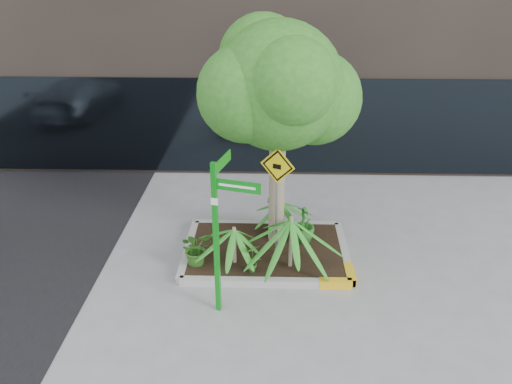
{
  "coord_description": "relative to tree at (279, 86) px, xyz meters",
  "views": [
    {
      "loc": [
        0.24,
        -8.44,
        5.55
      ],
      "look_at": [
        -0.0,
        0.2,
        1.46
      ],
      "focal_mm": 35.0,
      "sensor_mm": 36.0,
      "label": 1
    }
  ],
  "objects": [
    {
      "name": "tree",
      "position": [
        0.0,
        0.0,
        0.0
      ],
      "size": [
        3.1,
        2.75,
        4.65
      ],
      "color": "gray",
      "rests_on": "ground"
    },
    {
      "name": "cattle_sign",
      "position": [
        -0.0,
        -0.61,
        -1.72
      ],
      "size": [
        0.64,
        0.31,
        2.26
      ],
      "rotation": [
        0.0,
        0.0,
        -0.44
      ],
      "color": "slate",
      "rests_on": "ground"
    },
    {
      "name": "shrub_a",
      "position": [
        -1.54,
        -0.99,
        -2.9
      ],
      "size": [
        0.86,
        0.86,
        0.68
      ],
      "primitive_type": "imported",
      "rotation": [
        0.0,
        0.0,
        0.69
      ],
      "color": "#2A5D1A",
      "rests_on": "planter"
    },
    {
      "name": "shrub_b",
      "position": [
        0.57,
        -0.09,
        -2.84
      ],
      "size": [
        0.63,
        0.63,
        0.81
      ],
      "primitive_type": "imported",
      "rotation": [
        0.0,
        0.0,
        2.13
      ],
      "color": "#22641E",
      "rests_on": "planter"
    },
    {
      "name": "street_sign_post",
      "position": [
        -0.94,
        -2.16,
        -1.69
      ],
      "size": [
        0.79,
        0.94,
        2.75
      ],
      "rotation": [
        0.0,
        0.0,
        -0.27
      ],
      "color": "#0B8316",
      "rests_on": "ground"
    },
    {
      "name": "palm_left",
      "position": [
        -0.81,
        -0.93,
        -2.53
      ],
      "size": [
        0.86,
        0.86,
        0.96
      ],
      "color": "gray",
      "rests_on": "ground"
    },
    {
      "name": "palm_front",
      "position": [
        0.27,
        -1.03,
        -2.25
      ],
      "size": [
        1.2,
        1.2,
        1.33
      ],
      "color": "gray",
      "rests_on": "ground"
    },
    {
      "name": "shrub_d",
      "position": [
        0.01,
        0.27,
        -2.81
      ],
      "size": [
        0.55,
        0.55,
        0.86
      ],
      "primitive_type": "imported",
      "rotation": [
        0.0,
        0.0,
        4.88
      ],
      "color": "#23641D",
      "rests_on": "planter"
    },
    {
      "name": "ground",
      "position": [
        -0.4,
        -0.69,
        -3.39
      ],
      "size": [
        80.0,
        80.0,
        0.0
      ],
      "primitive_type": "plane",
      "color": "gray",
      "rests_on": "ground"
    },
    {
      "name": "planter",
      "position": [
        -0.17,
        -0.42,
        -3.29
      ],
      "size": [
        3.35,
        2.36,
        0.15
      ],
      "color": "#9E9E99",
      "rests_on": "ground"
    },
    {
      "name": "palm_back",
      "position": [
        0.11,
        0.39,
        -2.61
      ],
      "size": [
        0.76,
        0.76,
        0.85
      ],
      "color": "gray",
      "rests_on": "ground"
    },
    {
      "name": "shrub_c",
      "position": [
        -0.45,
        -1.24,
        -2.94
      ],
      "size": [
        0.44,
        0.44,
        0.6
      ],
      "primitive_type": "imported",
      "rotation": [
        0.0,
        0.0,
        3.82
      ],
      "color": "#336F22",
      "rests_on": "planter"
    }
  ]
}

